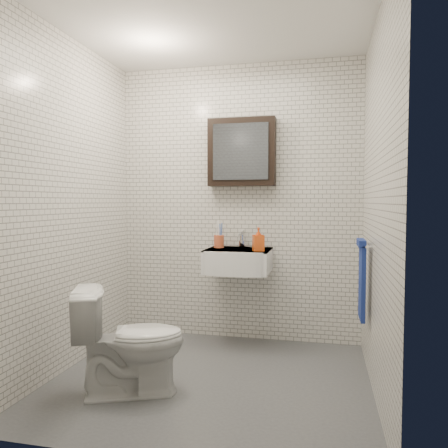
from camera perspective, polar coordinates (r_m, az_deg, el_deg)
name	(u,v)px	position (r m, az deg, el deg)	size (l,w,h in m)	color
ground	(210,379)	(3.27, -1.79, -19.63)	(2.20, 2.00, 0.01)	#484A4F
room_shell	(210,172)	(3.03, -1.83, 6.81)	(2.22, 2.02, 2.51)	silver
washbasin	(237,260)	(3.76, 1.77, -4.78)	(0.55, 0.50, 0.20)	white
faucet	(242,240)	(3.94, 2.33, -2.07)	(0.06, 0.20, 0.15)	silver
mirror_cabinet	(242,152)	(3.94, 2.34, 9.33)	(0.60, 0.15, 0.60)	black
towel_rail	(362,276)	(3.33, 17.59, -6.49)	(0.09, 0.30, 0.58)	silver
toothbrush_cup	(219,241)	(3.90, -0.66, -2.20)	(0.10, 0.10, 0.25)	#C85632
soap_bottle	(258,239)	(3.64, 4.51, -2.00)	(0.09, 0.09, 0.20)	orange
toilet	(130,340)	(3.02, -12.14, -14.60)	(0.40, 0.70, 0.71)	white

